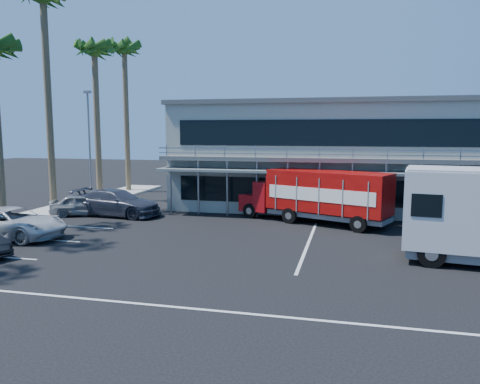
# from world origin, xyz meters

# --- Properties ---
(ground) EXTENTS (120.00, 120.00, 0.00)m
(ground) POSITION_xyz_m (0.00, 0.00, 0.00)
(ground) COLOR black
(ground) RESTS_ON ground
(building) EXTENTS (22.40, 12.00, 7.30)m
(building) POSITION_xyz_m (3.00, 14.94, 3.66)
(building) COLOR gray
(building) RESTS_ON ground
(curb_strip) EXTENTS (3.00, 32.00, 0.16)m
(curb_strip) POSITION_xyz_m (-15.00, 6.00, 0.08)
(curb_strip) COLOR #A5A399
(curb_strip) RESTS_ON ground
(palm_d) EXTENTS (2.80, 2.80, 14.75)m
(palm_d) POSITION_xyz_m (-15.20, 8.00, 12.80)
(palm_d) COLOR brown
(palm_d) RESTS_ON ground
(palm_e) EXTENTS (2.80, 2.80, 12.25)m
(palm_e) POSITION_xyz_m (-14.70, 13.00, 10.57)
(palm_e) COLOR brown
(palm_e) RESTS_ON ground
(palm_f) EXTENTS (2.80, 2.80, 13.25)m
(palm_f) POSITION_xyz_m (-15.10, 18.50, 11.47)
(palm_f) COLOR brown
(palm_f) RESTS_ON ground
(light_pole_far) EXTENTS (0.50, 0.25, 8.09)m
(light_pole_far) POSITION_xyz_m (-14.20, 11.00, 4.50)
(light_pole_far) COLOR gray
(light_pole_far) RESTS_ON ground
(red_truck) EXTENTS (9.16, 5.43, 3.05)m
(red_truck) POSITION_xyz_m (2.06, 8.12, 1.67)
(red_truck) COLOR maroon
(red_truck) RESTS_ON ground
(parked_car_c) EXTENTS (5.66, 2.89, 1.53)m
(parked_car_c) POSITION_xyz_m (-12.50, 0.80, 0.77)
(parked_car_c) COLOR #BCBCBE
(parked_car_c) RESTS_ON ground
(parked_car_d) EXTENTS (5.92, 2.85, 1.66)m
(parked_car_d) POSITION_xyz_m (-10.42, 7.60, 0.83)
(parked_car_d) COLOR #2E313E
(parked_car_d) RESTS_ON ground
(parked_car_e) EXTENTS (4.31, 2.84, 1.36)m
(parked_car_e) POSITION_xyz_m (-12.50, 7.20, 0.68)
(parked_car_e) COLOR slate
(parked_car_e) RESTS_ON ground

